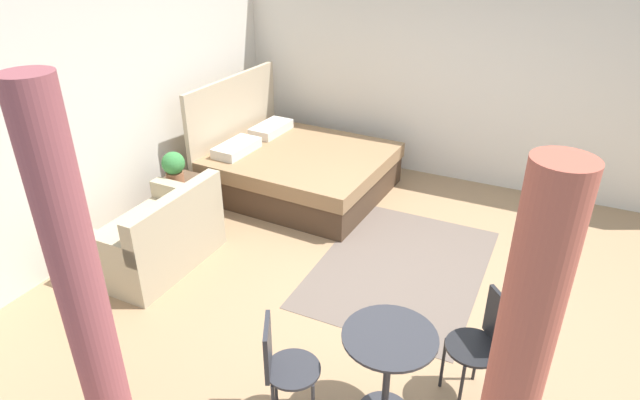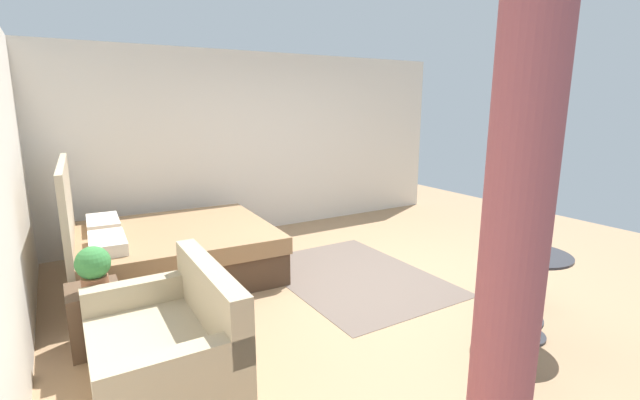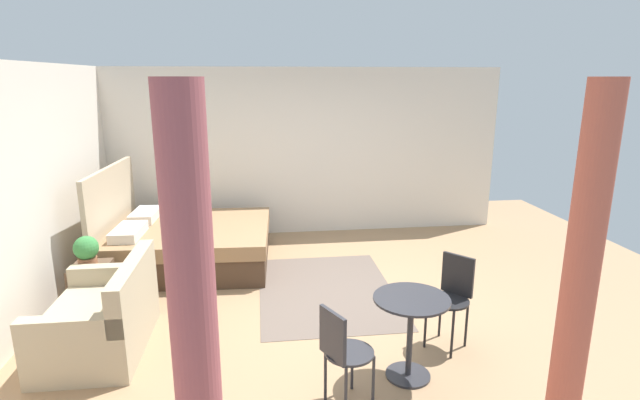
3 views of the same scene
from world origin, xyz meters
TOP-DOWN VIEW (x-y plane):
  - ground_plane at (0.00, 0.00)m, footprint 8.30×9.21m
  - wall_back at (0.00, 3.10)m, footprint 8.30×0.12m
  - wall_right at (2.65, 0.00)m, footprint 0.12×6.21m
  - area_rug at (0.30, 0.02)m, footprint 2.17×1.56m
  - bed at (1.38, 1.76)m, footprint 1.90×2.13m
  - couch at (-0.69, 2.24)m, footprint 1.26×0.85m
  - nightstand at (0.18, 2.60)m, footprint 0.42×0.38m
  - potted_plant at (0.08, 2.58)m, footprint 0.25×0.25m
  - balcony_table at (-1.48, -0.44)m, footprint 0.63×0.63m
  - cafe_chair_near_window at (-1.02, -0.98)m, footprint 0.55×0.55m
  - cafe_chair_near_couch at (-1.80, 0.19)m, footprint 0.50×0.50m
  - curtain_left at (-2.40, -1.20)m, footprint 0.21×0.21m
  - curtain_right at (-2.40, 1.16)m, footprint 0.27×0.27m

SIDE VIEW (x-z plane):
  - ground_plane at x=0.00m, z-range -0.02..0.00m
  - area_rug at x=0.30m, z-range 0.00..0.01m
  - nightstand at x=0.18m, z-range 0.00..0.50m
  - couch at x=-0.69m, z-range -0.13..0.71m
  - bed at x=1.38m, z-range -0.37..0.98m
  - balcony_table at x=-1.48m, z-range 0.14..0.86m
  - cafe_chair_near_couch at x=-1.80m, z-range 0.09..0.91m
  - cafe_chair_near_window at x=-1.02m, z-range 0.10..0.97m
  - potted_plant at x=0.08m, z-range 0.51..0.87m
  - curtain_left at x=-2.40m, z-range 0.00..2.46m
  - curtain_right at x=-2.40m, z-range 0.00..2.46m
  - wall_back at x=0.00m, z-range 0.00..2.62m
  - wall_right at x=2.65m, z-range 0.00..2.62m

